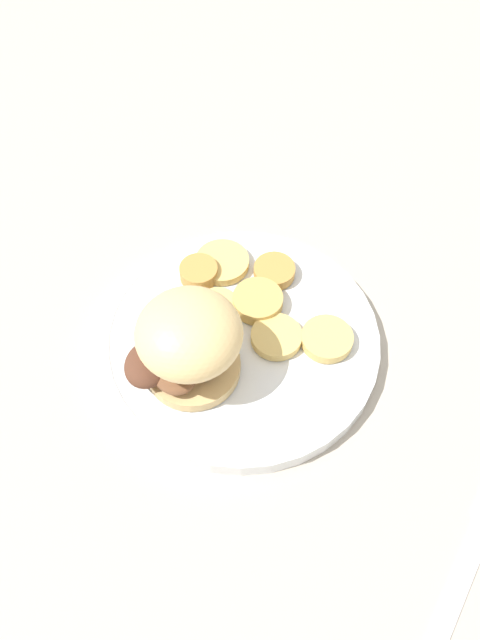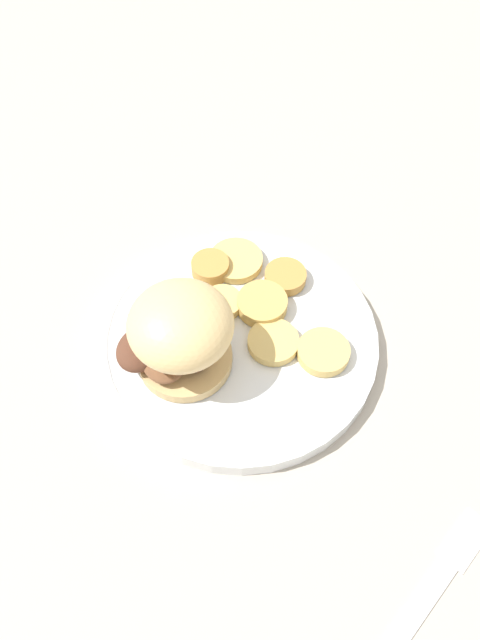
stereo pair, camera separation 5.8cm
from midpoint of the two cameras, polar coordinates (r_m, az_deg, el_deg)
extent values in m
plane|color=#B2A899|center=(0.62, 2.68, -2.52)|extent=(4.00, 4.00, 0.00)
cylinder|color=white|center=(0.61, 2.72, -2.07)|extent=(0.27, 0.27, 0.02)
torus|color=white|center=(0.60, 2.74, -1.69)|extent=(0.26, 0.26, 0.01)
cylinder|color=tan|center=(0.58, -2.20, -3.69)|extent=(0.09, 0.09, 0.01)
ellipsoid|color=brown|center=(0.56, -5.37, -3.18)|extent=(0.04, 0.04, 0.02)
ellipsoid|color=brown|center=(0.56, -4.04, -3.80)|extent=(0.06, 0.06, 0.02)
ellipsoid|color=#563323|center=(0.57, -6.26, -2.87)|extent=(0.06, 0.05, 0.02)
ellipsoid|color=#563323|center=(0.56, -2.20, -2.96)|extent=(0.05, 0.06, 0.01)
ellipsoid|color=#4C281E|center=(0.56, -1.92, -3.88)|extent=(0.03, 0.04, 0.02)
ellipsoid|color=#E5C17F|center=(0.53, -2.39, -0.68)|extent=(0.09, 0.09, 0.06)
cylinder|color=tan|center=(0.61, 4.74, 1.28)|extent=(0.05, 0.05, 0.01)
cylinder|color=#BC8942|center=(0.64, -0.13, 4.66)|extent=(0.04, 0.04, 0.02)
cylinder|color=#BC8942|center=(0.64, 6.77, 3.77)|extent=(0.04, 0.04, 0.01)
cylinder|color=#DBB766|center=(0.65, 2.19, 5.28)|extent=(0.06, 0.06, 0.01)
cylinder|color=#DBB766|center=(0.61, 1.09, 1.39)|extent=(0.04, 0.04, 0.01)
cylinder|color=#DBB766|center=(0.59, 5.86, -2.23)|extent=(0.05, 0.05, 0.01)
cylinder|color=#DBB766|center=(0.59, 10.42, -3.10)|extent=(0.05, 0.05, 0.01)
cube|color=silver|center=(0.55, 18.51, -24.95)|extent=(0.11, 0.07, 0.00)
cube|color=silver|center=(0.58, 22.84, -18.31)|extent=(0.06, 0.05, 0.00)
camera|label=1|loc=(0.03, -87.13, 4.29)|focal=35.00mm
camera|label=2|loc=(0.03, 92.87, -4.29)|focal=35.00mm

